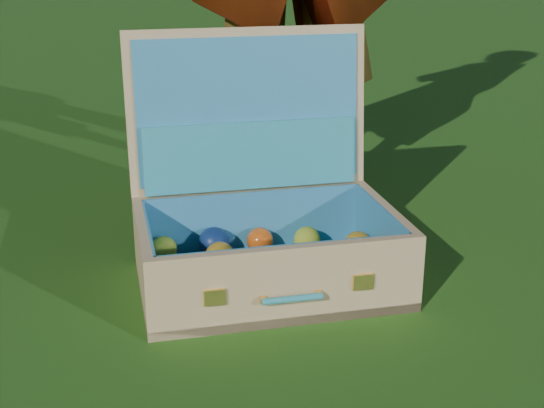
# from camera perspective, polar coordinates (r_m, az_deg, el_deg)

# --- Properties ---
(ground) EXTENTS (60.00, 60.00, 0.00)m
(ground) POSITION_cam_1_polar(r_m,az_deg,el_deg) (1.67, -6.06, -7.34)
(ground) COLOR #215114
(ground) RESTS_ON ground
(suitcase) EXTENTS (0.69, 0.61, 0.55)m
(suitcase) POSITION_cam_1_polar(r_m,az_deg,el_deg) (1.73, -0.83, -0.57)
(suitcase) COLOR tan
(suitcase) RESTS_ON ground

